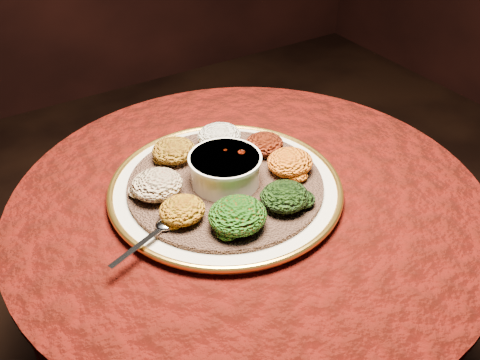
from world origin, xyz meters
TOP-DOWN VIEW (x-y plane):
  - table at (0.00, 0.00)m, footprint 0.96×0.96m
  - platter at (-0.03, 0.04)m, footprint 0.59×0.59m
  - injera at (-0.03, 0.04)m, footprint 0.43×0.43m
  - stew_bowl at (-0.03, 0.04)m, footprint 0.14×0.14m
  - spoon at (-0.20, -0.03)m, footprint 0.15×0.07m
  - portion_ayib at (0.02, 0.16)m, footprint 0.10×0.09m
  - portion_kitfo at (0.09, 0.08)m, footprint 0.08×0.08m
  - portion_tikil at (0.09, -0.00)m, footprint 0.09×0.09m
  - portion_gomen at (0.02, -0.09)m, footprint 0.09×0.09m
  - portion_mixveg at (-0.08, -0.09)m, footprint 0.11×0.10m
  - portion_kik at (-0.16, -0.02)m, footprint 0.08×0.08m
  - portion_timatim at (-0.17, 0.07)m, footprint 0.10×0.09m
  - portion_shiro at (-0.09, 0.16)m, footprint 0.09×0.09m

SIDE VIEW (x-z plane):
  - table at x=0.00m, z-range 0.19..0.92m
  - platter at x=-0.03m, z-range 0.73..0.76m
  - injera at x=-0.03m, z-range 0.75..0.76m
  - spoon at x=-0.20m, z-range 0.76..0.77m
  - portion_kitfo at x=0.09m, z-range 0.76..0.80m
  - portion_kik at x=-0.16m, z-range 0.76..0.80m
  - portion_shiro at x=-0.09m, z-range 0.76..0.81m
  - portion_gomen at x=0.02m, z-range 0.76..0.81m
  - portion_tikil at x=0.09m, z-range 0.76..0.81m
  - portion_ayib at x=0.02m, z-range 0.76..0.81m
  - portion_timatim at x=-0.17m, z-range 0.76..0.81m
  - portion_mixveg at x=-0.08m, z-range 0.76..0.81m
  - stew_bowl at x=-0.03m, z-range 0.77..0.83m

